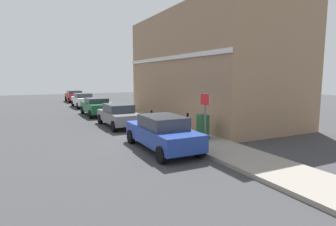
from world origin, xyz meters
TOP-DOWN VIEW (x-y plane):
  - ground at (0.00, 0.00)m, footprint 80.00×80.00m
  - sidewalk at (2.09, 6.00)m, footprint 2.23×30.00m
  - corner_building at (6.34, 4.68)m, footprint 6.39×13.36m
  - car_blue at (-0.08, -1.50)m, footprint 1.85×4.49m
  - car_grey at (-0.14, 4.74)m, footprint 1.90×4.20m
  - car_green at (-0.30, 10.36)m, footprint 1.98×4.19m
  - car_white at (-0.26, 16.90)m, footprint 1.89×4.10m
  - car_red at (-0.15, 23.66)m, footprint 1.91×4.08m
  - utility_cabinet at (2.37, -0.92)m, footprint 0.46×0.61m
  - bollard_near_cabinet at (2.47, 0.70)m, footprint 0.14×0.14m
  - bollard_far_kerb at (1.22, 2.68)m, footprint 0.14×0.14m
  - street_sign at (1.35, -2.59)m, footprint 0.08×0.60m

SIDE VIEW (x-z plane):
  - ground at x=0.00m, z-range 0.00..0.00m
  - sidewalk at x=2.09m, z-range 0.00..0.15m
  - utility_cabinet at x=2.37m, z-range 0.11..1.26m
  - bollard_near_cabinet at x=2.47m, z-range 0.19..1.22m
  - bollard_far_kerb at x=1.22m, z-range 0.19..1.22m
  - car_red at x=-0.15m, z-range 0.05..1.43m
  - car_grey at x=-0.14m, z-range 0.03..1.44m
  - car_green at x=-0.30m, z-range 0.04..1.45m
  - car_white at x=-0.26m, z-range 0.05..1.47m
  - car_blue at x=-0.08m, z-range 0.03..1.51m
  - street_sign at x=1.35m, z-range 0.51..2.81m
  - corner_building at x=6.34m, z-range 0.00..7.44m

